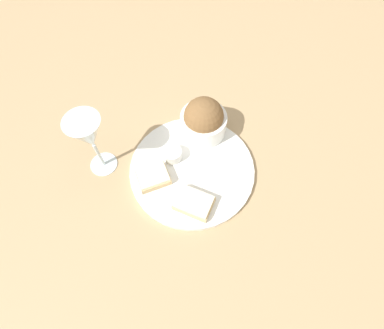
% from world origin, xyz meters
% --- Properties ---
extents(ground_plane, '(4.00, 4.00, 0.00)m').
position_xyz_m(ground_plane, '(0.00, 0.00, 0.00)').
color(ground_plane, tan).
extents(dinner_plate, '(0.31, 0.31, 0.01)m').
position_xyz_m(dinner_plate, '(0.00, 0.00, 0.01)').
color(dinner_plate, white).
rests_on(dinner_plate, ground_plane).
extents(salad_bowl, '(0.12, 0.12, 0.11)m').
position_xyz_m(salad_bowl, '(-0.02, -0.11, 0.06)').
color(salad_bowl, white).
rests_on(salad_bowl, dinner_plate).
extents(sauce_ramekin, '(0.05, 0.05, 0.03)m').
position_xyz_m(sauce_ramekin, '(0.05, -0.03, 0.03)').
color(sauce_ramekin, white).
rests_on(sauce_ramekin, dinner_plate).
extents(cheese_toast_near, '(0.10, 0.09, 0.03)m').
position_xyz_m(cheese_toast_near, '(-0.01, 0.10, 0.03)').
color(cheese_toast_near, '#D1B27F').
rests_on(cheese_toast_near, dinner_plate).
extents(cheese_toast_far, '(0.09, 0.09, 0.03)m').
position_xyz_m(cheese_toast_far, '(0.09, 0.03, 0.03)').
color(cheese_toast_far, '#D1B27F').
rests_on(cheese_toast_far, dinner_plate).
extents(wine_glass, '(0.08, 0.08, 0.18)m').
position_xyz_m(wine_glass, '(0.22, -0.01, 0.13)').
color(wine_glass, silver).
rests_on(wine_glass, ground_plane).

